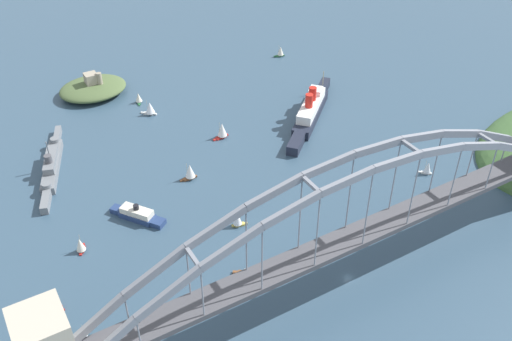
% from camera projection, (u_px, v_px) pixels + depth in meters
% --- Properties ---
extents(ground_plane, '(1400.00, 1400.00, 0.00)m').
position_uv_depth(ground_plane, '(348.00, 278.00, 248.91)').
color(ground_plane, '#334C60').
extents(harbor_arch_bridge, '(309.58, 17.56, 64.01)m').
position_uv_depth(harbor_arch_bridge, '(354.00, 233.00, 233.12)').
color(harbor_arch_bridge, '#BCB29E').
rests_on(harbor_arch_bridge, ground).
extents(ocean_liner, '(71.82, 64.70, 20.04)m').
position_uv_depth(ocean_liner, '(311.00, 110.00, 354.42)').
color(ocean_liner, '#1E2333').
rests_on(ocean_liner, ground).
extents(naval_cruiser, '(30.25, 74.95, 17.97)m').
position_uv_depth(naval_cruiser, '(52.00, 165.00, 311.17)').
color(naval_cruiser, slate).
rests_on(naval_cruiser, ground).
extents(harbor_ferry_steamer, '(21.47, 27.24, 8.46)m').
position_uv_depth(harbor_ferry_steamer, '(138.00, 214.00, 278.90)').
color(harbor_ferry_steamer, navy).
rests_on(harbor_ferry_steamer, ground).
extents(fort_island_mid_harbor, '(44.19, 37.39, 15.79)m').
position_uv_depth(fort_island_mid_harbor, '(93.00, 88.00, 380.00)').
color(fort_island_mid_harbor, '#4C6038').
rests_on(fort_island_mid_harbor, ground).
extents(small_boat_0, '(6.25, 6.25, 8.61)m').
position_uv_depth(small_boat_0, '(428.00, 168.00, 307.98)').
color(small_boat_0, silver).
rests_on(small_boat_0, ground).
extents(small_boat_1, '(10.46, 6.38, 11.22)m').
position_uv_depth(small_boat_1, '(222.00, 130.00, 336.42)').
color(small_boat_1, '#B2231E').
rests_on(small_boat_1, ground).
extents(small_boat_2, '(7.89, 5.23, 9.50)m').
position_uv_depth(small_boat_2, '(238.00, 219.00, 273.68)').
color(small_boat_2, gold).
rests_on(small_boat_2, ground).
extents(small_boat_3, '(9.29, 8.88, 10.00)m').
position_uv_depth(small_boat_3, '(150.00, 108.00, 358.20)').
color(small_boat_3, silver).
rests_on(small_boat_3, ground).
extents(small_boat_4, '(5.79, 6.01, 6.66)m').
position_uv_depth(small_boat_4, '(82.00, 333.00, 221.40)').
color(small_boat_4, '#2D6B3D').
rests_on(small_boat_4, ground).
extents(small_boat_5, '(10.60, 8.17, 2.31)m').
position_uv_depth(small_boat_5, '(247.00, 273.00, 250.22)').
color(small_boat_5, brown).
rests_on(small_boat_5, ground).
extents(small_boat_6, '(8.32, 5.62, 8.84)m').
position_uv_depth(small_boat_6, '(280.00, 51.00, 427.34)').
color(small_boat_6, '#2D6B3D').
rests_on(small_boat_6, ground).
extents(small_boat_7, '(5.39, 11.59, 1.93)m').
position_uv_depth(small_boat_7, '(55.00, 303.00, 236.81)').
color(small_boat_7, '#B2231E').
rests_on(small_boat_7, ground).
extents(small_boat_8, '(9.74, 5.51, 10.64)m').
position_uv_depth(small_boat_8, '(190.00, 171.00, 303.75)').
color(small_boat_8, brown).
rests_on(small_boat_8, ground).
extents(small_boat_9, '(5.55, 7.69, 7.67)m').
position_uv_depth(small_boat_9, '(139.00, 98.00, 370.99)').
color(small_boat_9, '#2D6B3D').
rests_on(small_boat_9, ground).
extents(small_boat_10, '(5.77, 7.40, 9.10)m').
position_uv_depth(small_boat_10, '(80.00, 245.00, 259.62)').
color(small_boat_10, '#B2231E').
rests_on(small_boat_10, ground).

